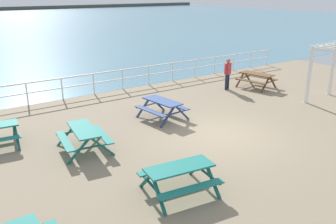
{
  "coord_description": "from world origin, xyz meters",
  "views": [
    {
      "loc": [
        -8.56,
        -8.9,
        5.08
      ],
      "look_at": [
        -1.47,
        1.34,
        0.8
      ],
      "focal_mm": 38.13,
      "sensor_mm": 36.0,
      "label": 1
    }
  ],
  "objects_px": {
    "picnic_table_far_left": "(257,77)",
    "picnic_table_far_right": "(179,173)",
    "picnic_table_seaward": "(162,105)",
    "picnic_table_mid_centre": "(84,134)",
    "visitor": "(228,72)"
  },
  "relations": [
    {
      "from": "picnic_table_far_right",
      "to": "picnic_table_seaward",
      "type": "relative_size",
      "value": 1.01
    },
    {
      "from": "picnic_table_mid_centre",
      "to": "picnic_table_far_right",
      "type": "height_order",
      "value": "same"
    },
    {
      "from": "picnic_table_mid_centre",
      "to": "visitor",
      "type": "height_order",
      "value": "visitor"
    },
    {
      "from": "picnic_table_mid_centre",
      "to": "picnic_table_far_right",
      "type": "distance_m",
      "value": 4.05
    },
    {
      "from": "picnic_table_far_right",
      "to": "picnic_table_seaward",
      "type": "height_order",
      "value": "same"
    },
    {
      "from": "picnic_table_far_right",
      "to": "picnic_table_seaward",
      "type": "distance_m",
      "value": 5.79
    },
    {
      "from": "picnic_table_mid_centre",
      "to": "picnic_table_far_left",
      "type": "height_order",
      "value": "same"
    },
    {
      "from": "picnic_table_far_left",
      "to": "picnic_table_far_right",
      "type": "bearing_deg",
      "value": 111.17
    },
    {
      "from": "picnic_table_far_left",
      "to": "picnic_table_seaward",
      "type": "height_order",
      "value": "same"
    },
    {
      "from": "picnic_table_mid_centre",
      "to": "picnic_table_seaward",
      "type": "xyz_separation_m",
      "value": [
        3.87,
        1.13,
        0.0
      ]
    },
    {
      "from": "picnic_table_mid_centre",
      "to": "picnic_table_seaward",
      "type": "bearing_deg",
      "value": -66.36
    },
    {
      "from": "picnic_table_far_right",
      "to": "picnic_table_mid_centre",
      "type": "bearing_deg",
      "value": 112.1
    },
    {
      "from": "picnic_table_far_right",
      "to": "visitor",
      "type": "height_order",
      "value": "visitor"
    },
    {
      "from": "picnic_table_far_right",
      "to": "picnic_table_far_left",
      "type": "bearing_deg",
      "value": 39.91
    },
    {
      "from": "picnic_table_far_left",
      "to": "picnic_table_far_right",
      "type": "height_order",
      "value": "same"
    }
  ]
}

